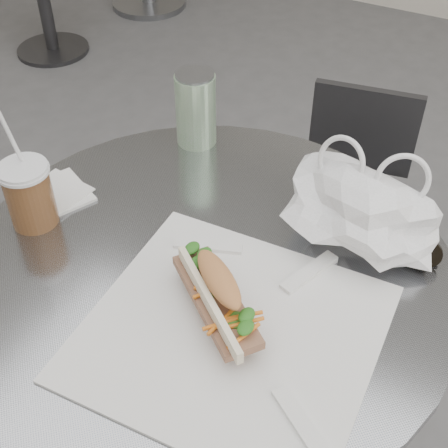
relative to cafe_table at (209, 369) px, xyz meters
The scene contains 9 objects.
cafe_table is the anchor object (origin of this frame).
chair_far 0.68m from the cafe_table, 86.35° to the left, with size 0.34×0.36×0.65m.
sandwich_paper 0.31m from the cafe_table, 46.29° to the right, with size 0.38×0.36×0.00m, color white.
banh_mi 0.33m from the cafe_table, 51.72° to the right, with size 0.24×0.22×0.08m.
iced_coffee 0.45m from the cafe_table, behind, with size 0.08×0.08×0.24m.
sunglasses 0.42m from the cafe_table, 30.43° to the left, with size 0.10×0.03×0.04m.
plastic_bag 0.41m from the cafe_table, 41.53° to the left, with size 0.23×0.18×0.12m, color white, non-canonical shape.
napkin_stack 0.41m from the cafe_table, behind, with size 0.14×0.14×0.01m.
drink_can 0.48m from the cafe_table, 122.15° to the left, with size 0.07×0.07×0.14m.
Camera 1 is at (0.33, -0.37, 1.42)m, focal length 50.00 mm.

